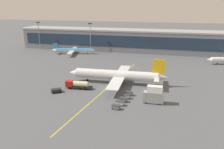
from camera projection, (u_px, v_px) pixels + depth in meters
name	position (u px, v px, depth m)	size (l,w,h in m)	color
ground_plane	(105.00, 89.00, 92.88)	(700.00, 700.00, 0.00)	#515459
apron_lead_in_line	(108.00, 87.00, 94.59)	(0.30, 80.00, 0.01)	yellow
terminal_building	(157.00, 41.00, 160.40)	(203.48, 18.37, 15.27)	slate
main_airliner	(117.00, 75.00, 97.73)	(43.29, 34.29, 11.40)	silver
fuel_tanker	(77.00, 85.00, 92.29)	(10.99, 3.51, 3.25)	#232326
catering_lift	(154.00, 95.00, 78.44)	(6.83, 2.59, 6.30)	gray
pushback_tug	(56.00, 90.00, 88.64)	(4.42, 4.13, 1.40)	black
baggage_cart_0	(116.00, 107.00, 74.61)	(2.85, 1.97, 1.48)	#595B60
baggage_cart_1	(120.00, 103.00, 77.43)	(2.85, 1.97, 1.48)	#B2B7BC
baggage_cart_2	(123.00, 100.00, 80.24)	(2.85, 1.97, 1.48)	#595B60
baggage_cart_3	(126.00, 96.00, 83.06)	(2.85, 1.97, 1.48)	gray
baggage_cart_4	(129.00, 93.00, 85.88)	(2.85, 1.97, 1.48)	#595B60
commuter_jet_near	(73.00, 50.00, 156.15)	(29.99, 24.18, 7.30)	silver
apron_light_mast_0	(90.00, 35.00, 158.59)	(2.80, 0.50, 20.29)	gray
apron_light_mast_2	(39.00, 33.00, 167.98)	(2.80, 0.50, 20.25)	gray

